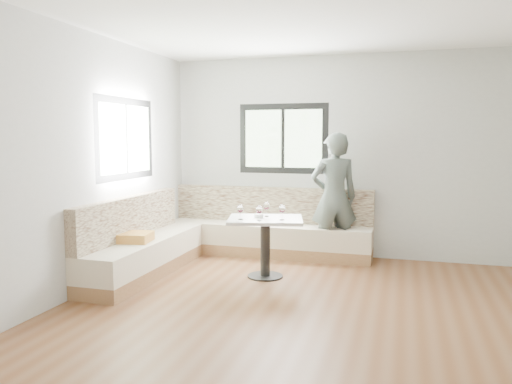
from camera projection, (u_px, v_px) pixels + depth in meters
room at (309, 165)px, 4.63m from camera, size 5.01×5.01×2.81m
banquette at (217, 238)px, 6.66m from camera, size 2.90×2.80×0.95m
table at (265, 233)px, 5.93m from camera, size 1.01×0.86×0.72m
person at (334, 197)px, 6.70m from camera, size 0.74×0.62×1.73m
olive_ramekin at (259, 216)px, 5.95m from camera, size 0.11×0.11×0.04m
wine_glass_a at (240, 209)px, 5.79m from camera, size 0.08×0.08×0.18m
wine_glass_b at (259, 210)px, 5.70m from camera, size 0.08×0.08×0.18m
wine_glass_c at (282, 209)px, 5.76m from camera, size 0.08×0.08×0.18m
wine_glass_d at (267, 206)px, 6.02m from camera, size 0.08×0.08×0.18m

